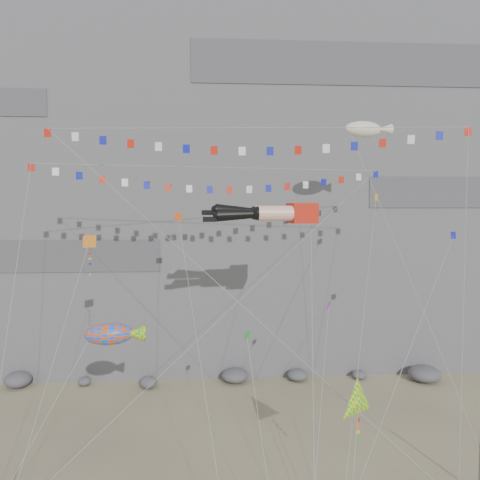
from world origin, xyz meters
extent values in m
cube|color=slate|center=(0.00, 32.00, 25.00)|extent=(80.00, 28.00, 50.00)
cylinder|color=slate|center=(13.10, -1.30, 1.82)|extent=(0.12, 0.12, 3.63)
cube|color=red|center=(3.79, 4.55, 16.17)|extent=(1.78, 2.35, 1.33)
cylinder|color=#F4B098|center=(1.90, 3.76, 16.17)|extent=(2.31, 1.13, 0.98)
sphere|color=black|center=(0.78, 3.68, 16.17)|extent=(0.90, 0.90, 0.90)
cone|color=black|center=(-0.54, 3.59, 16.09)|extent=(2.73, 1.00, 0.92)
cube|color=black|center=(-2.33, 3.47, 15.79)|extent=(0.89, 0.45, 0.33)
cylinder|color=#F4B098|center=(1.81, 5.08, 16.17)|extent=(2.31, 1.13, 0.98)
sphere|color=black|center=(0.69, 5.00, 16.17)|extent=(0.90, 0.90, 0.90)
cone|color=black|center=(-0.63, 4.91, 16.29)|extent=(2.75, 1.00, 0.98)
cube|color=black|center=(-2.42, 4.79, 16.20)|extent=(0.89, 0.45, 0.33)
cylinder|color=gray|center=(2.99, -1.39, 8.11)|extent=(0.03, 0.03, 20.09)
cylinder|color=gray|center=(-7.60, 2.62, 9.80)|extent=(0.03, 0.03, 26.51)
cylinder|color=gray|center=(6.08, 0.96, 10.83)|extent=(0.03, 0.03, 24.84)
cylinder|color=gray|center=(-11.26, -0.21, 7.24)|extent=(0.03, 0.03, 16.21)
cylinder|color=gray|center=(-11.08, -0.81, 4.59)|extent=(0.03, 0.03, 11.43)
cylinder|color=gray|center=(11.56, 3.24, 11.26)|extent=(0.03, 0.03, 25.80)
cylinder|color=gray|center=(-3.00, 1.00, 7.94)|extent=(0.03, 0.03, 22.34)
cylinder|color=gray|center=(3.82, -1.07, 5.03)|extent=(0.03, 0.03, 14.90)
cylinder|color=gray|center=(0.35, -2.21, 4.44)|extent=(0.03, 0.03, 11.58)
cylinder|color=gray|center=(6.93, 1.44, 8.68)|extent=(0.03, 0.03, 24.42)
cylinder|color=gray|center=(8.57, -0.86, 7.39)|extent=(0.03, 0.03, 19.56)
camera|label=1|loc=(-2.33, -26.17, 16.57)|focal=35.00mm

